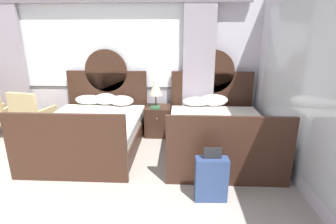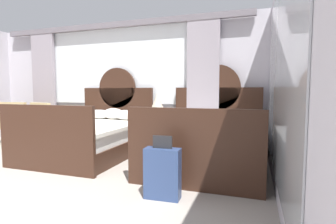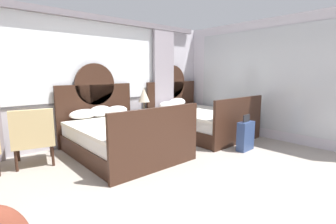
% 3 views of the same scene
% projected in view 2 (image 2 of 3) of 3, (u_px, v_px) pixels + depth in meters
% --- Properties ---
extents(wall_back_window, '(6.39, 0.22, 2.70)m').
position_uv_depth(wall_back_window, '(117.00, 80.00, 5.81)').
color(wall_back_window, silver).
rests_on(wall_back_window, ground_plane).
extents(wall_right_mirror, '(0.08, 4.80, 2.70)m').
position_uv_depth(wall_right_mirror, '(285.00, 75.00, 2.55)').
color(wall_right_mirror, silver).
rests_on(wall_right_mirror, ground_plane).
extents(bed_near_window, '(1.67, 2.17, 1.70)m').
position_uv_depth(bed_near_window, '(91.00, 136.00, 4.84)').
color(bed_near_window, '#382116').
rests_on(bed_near_window, ground_plane).
extents(bed_near_mirror, '(1.67, 2.17, 1.70)m').
position_uv_depth(bed_near_mirror, '(208.00, 144.00, 4.14)').
color(bed_near_mirror, '#382116').
rests_on(bed_near_mirror, ground_plane).
extents(nightstand_between_beds, '(0.50, 0.53, 0.59)m').
position_uv_depth(nightstand_between_beds, '(159.00, 136.00, 5.14)').
color(nightstand_between_beds, '#382116').
rests_on(nightstand_between_beds, ground_plane).
extents(table_lamp_on_nightstand, '(0.27, 0.27, 0.56)m').
position_uv_depth(table_lamp_on_nightstand, '(157.00, 102.00, 5.12)').
color(table_lamp_on_nightstand, brown).
rests_on(table_lamp_on_nightstand, nightstand_between_beds).
extents(book_on_nightstand, '(0.18, 0.26, 0.03)m').
position_uv_depth(book_on_nightstand, '(155.00, 121.00, 5.03)').
color(book_on_nightstand, '#285133').
rests_on(book_on_nightstand, nightstand_between_beds).
extents(armchair_by_window_left, '(0.73, 0.73, 0.95)m').
position_uv_depth(armchair_by_window_left, '(48.00, 123.00, 5.63)').
color(armchair_by_window_left, tan).
rests_on(armchair_by_window_left, ground_plane).
extents(armchair_by_window_centre, '(0.67, 0.67, 0.95)m').
position_uv_depth(armchair_by_window_centre, '(20.00, 122.00, 5.88)').
color(armchair_by_window_centre, tan).
rests_on(armchair_by_window_centre, ground_plane).
extents(armchair_by_window_right, '(0.70, 0.70, 0.95)m').
position_uv_depth(armchair_by_window_right, '(12.00, 121.00, 5.96)').
color(armchair_by_window_right, tan).
rests_on(armchair_by_window_right, ground_plane).
extents(suitcase_on_floor, '(0.40, 0.19, 0.71)m').
position_uv_depth(suitcase_on_floor, '(163.00, 173.00, 2.87)').
color(suitcase_on_floor, navy).
rests_on(suitcase_on_floor, ground_plane).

